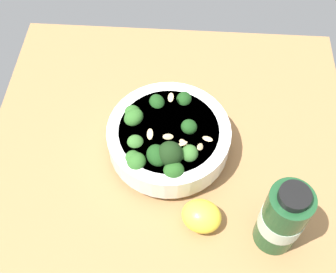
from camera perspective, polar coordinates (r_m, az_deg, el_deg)
ground_plane at (r=75.50cm, az=0.01°, el=-3.54°), size 62.98×62.98×3.51cm
bowl_of_broccoli at (r=71.39cm, az=-0.15°, el=-0.22°), size 20.20×20.20×9.35cm
lemon_wedge at (r=66.95cm, az=4.41°, el=-10.37°), size 7.31×6.72×4.44cm
bottle_tall at (r=63.79cm, az=14.77°, el=-10.33°), size 6.30×6.30×14.33cm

